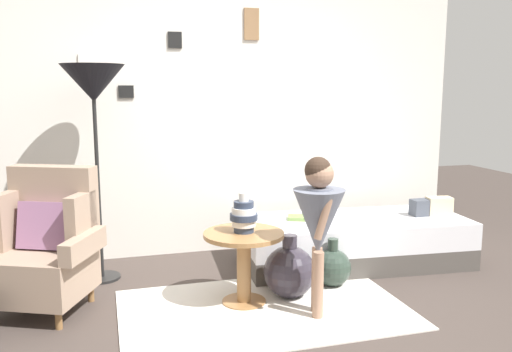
{
  "coord_description": "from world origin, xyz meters",
  "views": [
    {
      "loc": [
        -0.94,
        -2.83,
        1.5
      ],
      "look_at": [
        0.15,
        0.95,
        0.85
      ],
      "focal_mm": 37.34,
      "sensor_mm": 36.0,
      "label": 1
    }
  ],
  "objects_px": {
    "vase_striped": "(244,216)",
    "demijohn_near": "(289,271)",
    "floor_lamp": "(93,90)",
    "demijohn_far": "(332,267)",
    "daybed": "(354,241)",
    "side_table": "(244,253)",
    "book_on_daybed": "(301,218)",
    "person_child": "(319,216)",
    "armchair": "(44,247)"
  },
  "relations": [
    {
      "from": "floor_lamp",
      "to": "demijohn_far",
      "type": "xyz_separation_m",
      "value": [
        1.7,
        -0.65,
        -1.34
      ]
    },
    {
      "from": "floor_lamp",
      "to": "demijohn_near",
      "type": "xyz_separation_m",
      "value": [
        1.31,
        -0.76,
        -1.29
      ]
    },
    {
      "from": "armchair",
      "to": "daybed",
      "type": "height_order",
      "value": "armchair"
    },
    {
      "from": "vase_striped",
      "to": "floor_lamp",
      "type": "bearing_deg",
      "value": 140.95
    },
    {
      "from": "vase_striped",
      "to": "book_on_daybed",
      "type": "distance_m",
      "value": 0.97
    },
    {
      "from": "armchair",
      "to": "demijohn_near",
      "type": "relative_size",
      "value": 2.1
    },
    {
      "from": "floor_lamp",
      "to": "demijohn_far",
      "type": "relative_size",
      "value": 4.5
    },
    {
      "from": "person_child",
      "to": "armchair",
      "type": "bearing_deg",
      "value": 160.14
    },
    {
      "from": "side_table",
      "to": "demijohn_near",
      "type": "xyz_separation_m",
      "value": [
        0.35,
        0.02,
        -0.18
      ]
    },
    {
      "from": "person_child",
      "to": "floor_lamp",
      "type": "bearing_deg",
      "value": 140.83
    },
    {
      "from": "armchair",
      "to": "daybed",
      "type": "xyz_separation_m",
      "value": [
        2.46,
        0.28,
        -0.24
      ]
    },
    {
      "from": "armchair",
      "to": "vase_striped",
      "type": "relative_size",
      "value": 3.49
    },
    {
      "from": "armchair",
      "to": "floor_lamp",
      "type": "bearing_deg",
      "value": 53.67
    },
    {
      "from": "daybed",
      "to": "vase_striped",
      "type": "bearing_deg",
      "value": -153.57
    },
    {
      "from": "daybed",
      "to": "demijohn_near",
      "type": "distance_m",
      "value": 0.96
    },
    {
      "from": "daybed",
      "to": "side_table",
      "type": "xyz_separation_m",
      "value": [
        -1.14,
        -0.57,
        0.17
      ]
    },
    {
      "from": "armchair",
      "to": "daybed",
      "type": "distance_m",
      "value": 2.49
    },
    {
      "from": "floor_lamp",
      "to": "demijohn_far",
      "type": "distance_m",
      "value": 2.26
    },
    {
      "from": "floor_lamp",
      "to": "demijohn_far",
      "type": "bearing_deg",
      "value": -20.96
    },
    {
      "from": "side_table",
      "to": "floor_lamp",
      "type": "relative_size",
      "value": 0.33
    },
    {
      "from": "armchair",
      "to": "book_on_daybed",
      "type": "distance_m",
      "value": 2.03
    },
    {
      "from": "side_table",
      "to": "vase_striped",
      "type": "xyz_separation_m",
      "value": [
        0.0,
        0.01,
        0.26
      ]
    },
    {
      "from": "person_child",
      "to": "book_on_daybed",
      "type": "relative_size",
      "value": 4.87
    },
    {
      "from": "vase_striped",
      "to": "floor_lamp",
      "type": "relative_size",
      "value": 0.17
    },
    {
      "from": "vase_striped",
      "to": "demijohn_far",
      "type": "height_order",
      "value": "vase_striped"
    },
    {
      "from": "book_on_daybed",
      "to": "demijohn_near",
      "type": "xyz_separation_m",
      "value": [
        -0.33,
        -0.65,
        -0.22
      ]
    },
    {
      "from": "floor_lamp",
      "to": "book_on_daybed",
      "type": "relative_size",
      "value": 7.63
    },
    {
      "from": "armchair",
      "to": "floor_lamp",
      "type": "relative_size",
      "value": 0.58
    },
    {
      "from": "person_child",
      "to": "demijohn_far",
      "type": "distance_m",
      "value": 0.78
    },
    {
      "from": "book_on_daybed",
      "to": "person_child",
      "type": "bearing_deg",
      "value": -104.63
    },
    {
      "from": "person_child",
      "to": "demijohn_far",
      "type": "relative_size",
      "value": 2.87
    },
    {
      "from": "demijohn_far",
      "to": "book_on_daybed",
      "type": "bearing_deg",
      "value": 96.45
    },
    {
      "from": "daybed",
      "to": "demijohn_far",
      "type": "bearing_deg",
      "value": -132.74
    },
    {
      "from": "armchair",
      "to": "person_child",
      "type": "relative_size",
      "value": 0.91
    },
    {
      "from": "daybed",
      "to": "person_child",
      "type": "distance_m",
      "value": 1.25
    },
    {
      "from": "person_child",
      "to": "demijohn_near",
      "type": "relative_size",
      "value": 2.31
    },
    {
      "from": "side_table",
      "to": "daybed",
      "type": "bearing_deg",
      "value": 26.68
    },
    {
      "from": "vase_striped",
      "to": "book_on_daybed",
      "type": "relative_size",
      "value": 1.26
    },
    {
      "from": "daybed",
      "to": "floor_lamp",
      "type": "xyz_separation_m",
      "value": [
        -2.1,
        0.22,
        1.29
      ]
    },
    {
      "from": "book_on_daybed",
      "to": "floor_lamp",
      "type": "bearing_deg",
      "value": 175.83
    },
    {
      "from": "vase_striped",
      "to": "book_on_daybed",
      "type": "bearing_deg",
      "value": 44.44
    },
    {
      "from": "side_table",
      "to": "demijohn_near",
      "type": "bearing_deg",
      "value": 3.86
    },
    {
      "from": "daybed",
      "to": "side_table",
      "type": "height_order",
      "value": "side_table"
    },
    {
      "from": "book_on_daybed",
      "to": "daybed",
      "type": "bearing_deg",
      "value": -11.93
    },
    {
      "from": "vase_striped",
      "to": "demijohn_near",
      "type": "distance_m",
      "value": 0.56
    },
    {
      "from": "vase_striped",
      "to": "demijohn_near",
      "type": "height_order",
      "value": "vase_striped"
    },
    {
      "from": "daybed",
      "to": "armchair",
      "type": "bearing_deg",
      "value": -173.6
    },
    {
      "from": "person_child",
      "to": "demijohn_near",
      "type": "distance_m",
      "value": 0.61
    },
    {
      "from": "book_on_daybed",
      "to": "demijohn_far",
      "type": "bearing_deg",
      "value": -83.55
    },
    {
      "from": "demijohn_near",
      "to": "armchair",
      "type": "bearing_deg",
      "value": 170.74
    }
  ]
}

